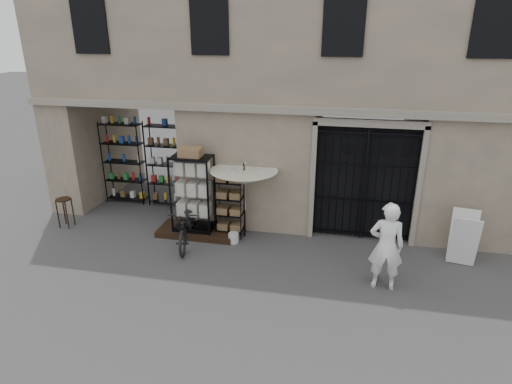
% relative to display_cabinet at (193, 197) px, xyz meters
% --- Properties ---
extents(ground, '(80.00, 80.00, 0.00)m').
position_rel_display_cabinet_xyz_m(ground, '(2.46, -1.53, -1.03)').
color(ground, black).
rests_on(ground, ground).
extents(main_building, '(14.00, 4.00, 9.00)m').
position_rel_display_cabinet_xyz_m(main_building, '(2.46, 2.47, 3.47)').
color(main_building, gray).
rests_on(main_building, ground).
extents(shop_recess, '(3.00, 1.70, 3.00)m').
position_rel_display_cabinet_xyz_m(shop_recess, '(-2.04, 1.27, 0.47)').
color(shop_recess, black).
rests_on(shop_recess, ground).
extents(shop_shelving, '(2.70, 0.50, 2.50)m').
position_rel_display_cabinet_xyz_m(shop_shelving, '(-2.09, 1.77, 0.22)').
color(shop_shelving, black).
rests_on(shop_shelving, ground).
extents(iron_gate, '(2.50, 0.21, 3.00)m').
position_rel_display_cabinet_xyz_m(iron_gate, '(4.21, 0.75, 0.47)').
color(iron_gate, black).
rests_on(iron_gate, ground).
extents(step_platform, '(2.00, 0.90, 0.15)m').
position_rel_display_cabinet_xyz_m(step_platform, '(0.06, 0.02, -0.95)').
color(step_platform, black).
rests_on(step_platform, ground).
extents(display_cabinet, '(0.99, 0.62, 2.12)m').
position_rel_display_cabinet_xyz_m(display_cabinet, '(0.00, 0.00, 0.00)').
color(display_cabinet, black).
rests_on(display_cabinet, step_platform).
extents(wire_rack, '(0.79, 0.66, 1.56)m').
position_rel_display_cabinet_xyz_m(wire_rack, '(0.91, 0.17, -0.26)').
color(wire_rack, black).
rests_on(wire_rack, ground).
extents(market_umbrella, '(1.91, 1.93, 2.38)m').
position_rel_display_cabinet_xyz_m(market_umbrella, '(1.30, 0.13, 0.68)').
color(market_umbrella, black).
rests_on(market_umbrella, ground).
extents(white_bucket, '(0.32, 0.32, 0.25)m').
position_rel_display_cabinet_xyz_m(white_bucket, '(1.11, -0.26, -0.90)').
color(white_bucket, silver).
rests_on(white_bucket, ground).
extents(bicycle, '(0.86, 1.13, 1.95)m').
position_rel_display_cabinet_xyz_m(bicycle, '(0.01, -0.54, -1.03)').
color(bicycle, black).
rests_on(bicycle, ground).
extents(wooden_stool, '(0.46, 0.46, 0.81)m').
position_rel_display_cabinet_xyz_m(wooden_stool, '(-3.55, -0.26, -0.60)').
color(wooden_stool, black).
rests_on(wooden_stool, ground).
extents(steel_bollard, '(0.16, 0.16, 0.75)m').
position_rel_display_cabinet_xyz_m(steel_bollard, '(4.50, -1.36, -0.65)').
color(steel_bollard, '#595E66').
rests_on(steel_bollard, ground).
extents(shopkeeper, '(0.71, 1.90, 0.45)m').
position_rel_display_cabinet_xyz_m(shopkeeper, '(4.62, -1.55, -1.03)').
color(shopkeeper, white).
rests_on(shopkeeper, ground).
extents(easel_sign, '(0.68, 0.75, 1.21)m').
position_rel_display_cabinet_xyz_m(easel_sign, '(6.43, -0.21, -0.40)').
color(easel_sign, silver).
rests_on(easel_sign, ground).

